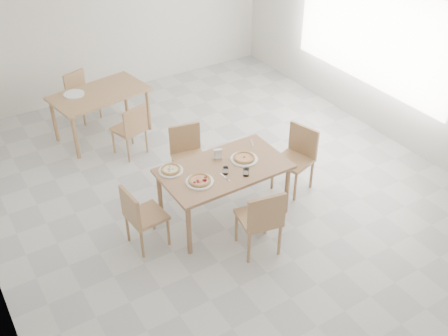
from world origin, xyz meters
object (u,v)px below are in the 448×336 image
chair_west (140,214)px  napkin_holder (218,154)px  pizza_margherita (244,158)px  plate_pepperoni (200,182)px  plate_empty (74,94)px  pizza_pepperoni (200,180)px  plate_mushroom (171,171)px  tumbler_b (226,171)px  second_table (99,98)px  plate_margherita (244,159)px  tumbler_a (246,172)px  pizza_mushroom (171,169)px  chair_north (188,152)px  main_table (224,173)px  chair_east (297,154)px  chair_back_s (132,127)px  chair_south (262,218)px  chair_back_n (80,93)px

chair_west → napkin_holder: 1.22m
pizza_margherita → plate_pepperoni: bearing=-170.6°
pizza_margherita → plate_empty: (-1.21, 2.83, -0.02)m
chair_west → pizza_pepperoni: bearing=-105.8°
plate_mushroom → tumbler_b: size_ratio=3.31×
plate_mushroom → second_table: bearing=89.5°
chair_west → plate_margherita: (1.43, -0.03, 0.27)m
plate_margherita → napkin_holder: size_ratio=2.64×
tumbler_a → napkin_holder: 0.50m
pizza_mushroom → chair_north: bearing=47.7°
plate_pepperoni → main_table: bearing=14.9°
plate_margherita → plate_mushroom: bearing=163.7°
chair_east → pizza_mushroom: bearing=-113.8°
plate_margherita → tumbler_a: bearing=-119.8°
pizza_margherita → tumbler_a: tumbler_a is taller
plate_pepperoni → pizza_margherita: bearing=9.4°
main_table → second_table: 2.77m
pizza_pepperoni → chair_back_s: chair_back_s is taller
main_table → plate_empty: plate_empty is taller
pizza_mushroom → chair_east: bearing=-7.9°
chair_east → plate_empty: bearing=-159.4°
pizza_mushroom → chair_back_s: size_ratio=0.34×
chair_south → second_table: 3.57m
chair_west → pizza_margherita: (1.43, -0.03, 0.30)m
chair_north → tumbler_b: chair_north is taller
tumbler_b → chair_back_n: (-0.60, 3.56, -0.33)m
plate_mushroom → plate_empty: (-0.32, 2.57, 0.00)m
chair_east → plate_mushroom: bearing=-113.8°
plate_margherita → pizza_pepperoni: (-0.70, -0.12, 0.02)m
plate_pepperoni → tumbler_b: size_ratio=3.67×
pizza_mushroom → tumbler_a: size_ratio=3.06×
main_table → pizza_mushroom: size_ratio=5.48×
main_table → chair_east: (1.18, 0.02, -0.15)m
chair_east → napkin_holder: (-1.14, 0.19, 0.29)m
chair_south → chair_west: bearing=-25.1°
napkin_holder → pizza_mushroom: bearing=-165.2°
chair_east → second_table: bearing=-163.0°
pizza_mushroom → second_table: size_ratio=0.18×
plate_margherita → pizza_pepperoni: pizza_pepperoni is taller
chair_back_n → chair_back_s: bearing=-99.7°
chair_south → main_table: bearing=-78.2°
main_table → chair_east: 1.19m
chair_west → tumbler_b: tumbler_b is taller
chair_back_n → chair_south: bearing=-100.4°
chair_east → tumbler_b: (-1.23, -0.14, 0.27)m
plate_mushroom → chair_back_n: size_ratio=0.38×
plate_mushroom → plate_pepperoni: 0.42m
pizza_pepperoni → napkin_holder: 0.55m
pizza_pepperoni → second_table: bearing=93.3°
plate_mushroom → second_table: (0.02, 2.45, -0.10)m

